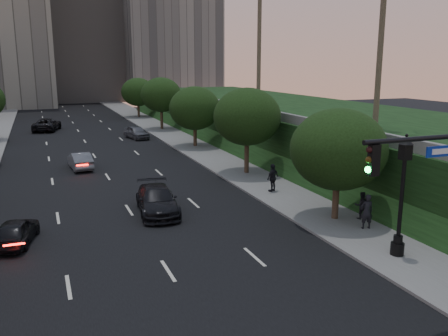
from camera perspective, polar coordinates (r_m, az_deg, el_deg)
name	(u,v)px	position (r m, az deg, el deg)	size (l,w,h in m)	color
ground	(208,333)	(16.28, -1.97, -19.24)	(160.00, 160.00, 0.00)	black
road_surface	(97,160)	(44.14, -15.07, 0.96)	(16.00, 140.00, 0.02)	black
sidewalk_right	(204,151)	(46.32, -2.39, 2.00)	(4.50, 140.00, 0.15)	slate
embankment	(320,129)	(49.34, 11.42, 4.68)	(18.00, 90.00, 4.00)	black
parapet_wall	(243,108)	(45.05, 2.34, 7.19)	(0.35, 90.00, 0.70)	slate
office_block_mid	(82,42)	(115.63, -16.68, 14.27)	(22.00, 18.00, 26.00)	gray
office_block_right	(166,20)	(113.13, -7.03, 17.28)	(20.00, 22.00, 36.00)	gray
tree_right_a	(338,149)	(26.17, 13.59, 2.20)	(5.20, 5.20, 6.24)	#38281C
tree_right_b	(247,117)	(36.47, 2.79, 6.17)	(5.20, 5.20, 6.74)	#38281C
tree_right_c	(195,108)	(48.61, -3.54, 7.19)	(5.20, 5.20, 6.24)	#38281C
tree_right_d	(161,95)	(62.00, -7.58, 8.72)	(5.20, 5.20, 6.74)	#38281C
tree_right_e	(138,92)	(76.65, -10.32, 8.98)	(5.20, 5.20, 6.24)	#38281C
street_lamp	(401,201)	(22.19, 20.54, -3.78)	(0.64, 0.64, 5.62)	black
sedan_near_left	(16,231)	(25.06, -23.75, -6.98)	(1.53, 3.80, 1.30)	black
sedan_mid_left	(80,161)	(40.64, -16.92, 0.86)	(1.49, 4.27, 1.41)	slate
sedan_far_left	(47,125)	(64.90, -20.52, 4.92)	(2.68, 5.80, 1.61)	black
sedan_near_right	(157,200)	(27.80, -8.04, -3.87)	(2.15, 5.29, 1.53)	black
sedan_far_right	(136,132)	(55.41, -10.50, 4.25)	(1.77, 4.39, 1.50)	#56575D
pedestrian_a	(367,211)	(25.61, 16.78, -5.02)	(0.67, 0.44, 1.84)	black
pedestrian_b	(361,205)	(27.13, 16.20, -4.34)	(0.75, 0.58, 1.53)	black
pedestrian_c	(273,178)	(31.66, 5.89, -1.17)	(1.10, 0.46, 1.88)	black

